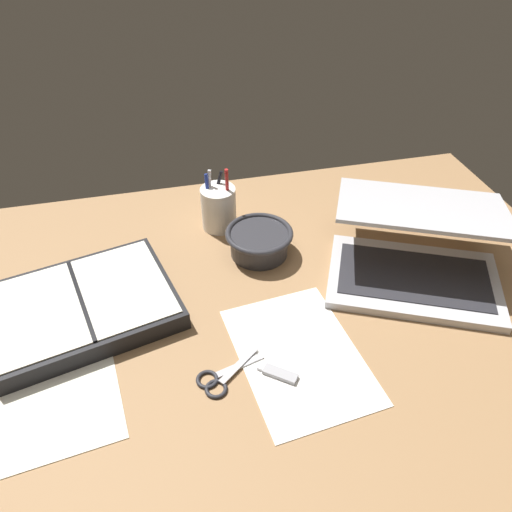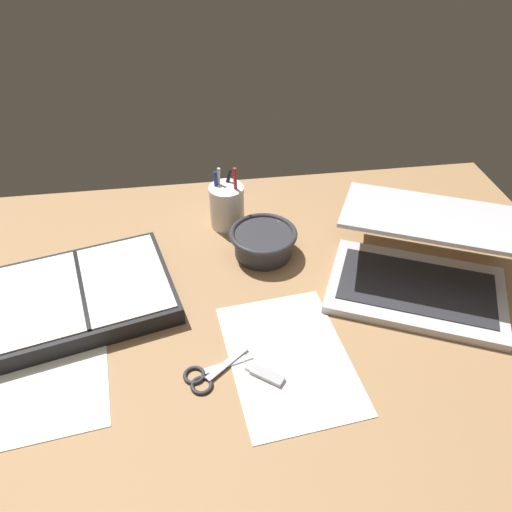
% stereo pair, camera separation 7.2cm
% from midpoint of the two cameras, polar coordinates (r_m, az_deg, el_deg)
% --- Properties ---
extents(desk_top, '(1.40, 1.00, 0.02)m').
position_cam_midpoint_polar(desk_top, '(0.99, -1.31, -6.77)').
color(desk_top, '#936D47').
rests_on(desk_top, ground).
extents(laptop, '(0.45, 0.43, 0.15)m').
position_cam_midpoint_polar(laptop, '(1.07, 16.07, 0.14)').
color(laptop, '#B7B7BC').
rests_on(laptop, desk_top).
extents(bowl, '(0.15, 0.15, 0.06)m').
position_cam_midpoint_polar(bowl, '(1.10, -1.51, 1.68)').
color(bowl, '#2D2D33').
rests_on(bowl, desk_top).
extents(pen_cup, '(0.08, 0.08, 0.16)m').
position_cam_midpoint_polar(pen_cup, '(1.17, -6.06, 5.49)').
color(pen_cup, white).
rests_on(pen_cup, desk_top).
extents(planner, '(0.39, 0.33, 0.04)m').
position_cam_midpoint_polar(planner, '(1.03, -21.07, -5.45)').
color(planner, black).
rests_on(planner, desk_top).
extents(scissors, '(0.13, 0.09, 0.01)m').
position_cam_midpoint_polar(scissors, '(0.88, -6.72, -13.92)').
color(scissors, '#B7B7BC').
rests_on(scissors, desk_top).
extents(paper_sheet_front, '(0.24, 0.32, 0.00)m').
position_cam_midpoint_polar(paper_sheet_front, '(0.91, 2.63, -11.30)').
color(paper_sheet_front, white).
rests_on(paper_sheet_front, desk_top).
extents(paper_sheet_beside_planner, '(0.22, 0.28, 0.00)m').
position_cam_midpoint_polar(paper_sheet_beside_planner, '(0.94, -23.77, -14.05)').
color(paper_sheet_beside_planner, silver).
rests_on(paper_sheet_beside_planner, desk_top).
extents(usb_drive, '(0.07, 0.06, 0.01)m').
position_cam_midpoint_polar(usb_drive, '(0.88, 0.24, -13.40)').
color(usb_drive, '#99999E').
rests_on(usb_drive, desk_top).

